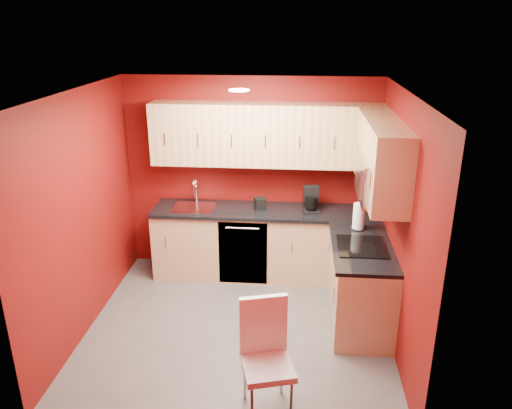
# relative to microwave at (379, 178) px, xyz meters

# --- Properties ---
(floor) EXTENTS (3.20, 3.20, 0.00)m
(floor) POSITION_rel_microwave_xyz_m (-1.39, -0.20, -1.66)
(floor) COLOR #504D4B
(floor) RESTS_ON ground
(ceiling) EXTENTS (3.20, 3.20, 0.00)m
(ceiling) POSITION_rel_microwave_xyz_m (-1.39, -0.20, 0.84)
(ceiling) COLOR white
(ceiling) RESTS_ON wall_back
(wall_back) EXTENTS (3.20, 0.00, 3.20)m
(wall_back) POSITION_rel_microwave_xyz_m (-1.39, 1.30, -0.41)
(wall_back) COLOR #65090A
(wall_back) RESTS_ON floor
(wall_front) EXTENTS (3.20, 0.00, 3.20)m
(wall_front) POSITION_rel_microwave_xyz_m (-1.39, -1.70, -0.41)
(wall_front) COLOR #65090A
(wall_front) RESTS_ON floor
(wall_left) EXTENTS (0.00, 3.00, 3.00)m
(wall_left) POSITION_rel_microwave_xyz_m (-2.99, -0.20, -0.41)
(wall_left) COLOR #65090A
(wall_left) RESTS_ON floor
(wall_right) EXTENTS (0.00, 3.00, 3.00)m
(wall_right) POSITION_rel_microwave_xyz_m (0.21, -0.20, -0.41)
(wall_right) COLOR #65090A
(wall_right) RESTS_ON floor
(base_cabinets_back) EXTENTS (2.80, 0.60, 0.87)m
(base_cabinets_back) POSITION_rel_microwave_xyz_m (-1.19, 1.00, -1.22)
(base_cabinets_back) COLOR tan
(base_cabinets_back) RESTS_ON floor
(base_cabinets_right) EXTENTS (0.60, 1.30, 0.87)m
(base_cabinets_right) POSITION_rel_microwave_xyz_m (-0.09, 0.05, -1.22)
(base_cabinets_right) COLOR tan
(base_cabinets_right) RESTS_ON floor
(countertop_back) EXTENTS (2.80, 0.63, 0.04)m
(countertop_back) POSITION_rel_microwave_xyz_m (-1.19, 0.99, -0.77)
(countertop_back) COLOR black
(countertop_back) RESTS_ON base_cabinets_back
(countertop_right) EXTENTS (0.63, 1.27, 0.04)m
(countertop_right) POSITION_rel_microwave_xyz_m (-0.11, 0.04, -0.77)
(countertop_right) COLOR black
(countertop_right) RESTS_ON base_cabinets_right
(upper_cabinets_back) EXTENTS (2.80, 0.35, 0.75)m
(upper_cabinets_back) POSITION_rel_microwave_xyz_m (-1.19, 1.13, 0.17)
(upper_cabinets_back) COLOR tan
(upper_cabinets_back) RESTS_ON wall_back
(upper_cabinets_right) EXTENTS (0.35, 1.55, 0.75)m
(upper_cabinets_right) POSITION_rel_microwave_xyz_m (0.03, 0.24, 0.23)
(upper_cabinets_right) COLOR tan
(upper_cabinets_right) RESTS_ON wall_right
(microwave) EXTENTS (0.42, 0.76, 0.42)m
(microwave) POSITION_rel_microwave_xyz_m (0.00, 0.00, 0.00)
(microwave) COLOR silver
(microwave) RESTS_ON upper_cabinets_right
(cooktop) EXTENTS (0.50, 0.55, 0.01)m
(cooktop) POSITION_rel_microwave_xyz_m (-0.11, 0.00, -0.74)
(cooktop) COLOR black
(cooktop) RESTS_ON countertop_right
(sink) EXTENTS (0.52, 0.42, 0.35)m
(sink) POSITION_rel_microwave_xyz_m (-2.09, 1.00, -0.72)
(sink) COLOR silver
(sink) RESTS_ON countertop_back
(dishwasher_front) EXTENTS (0.60, 0.02, 0.82)m
(dishwasher_front) POSITION_rel_microwave_xyz_m (-1.44, 0.71, -1.22)
(dishwasher_front) COLOR black
(dishwasher_front) RESTS_ON base_cabinets_back
(downlight) EXTENTS (0.20, 0.20, 0.01)m
(downlight) POSITION_rel_microwave_xyz_m (-1.39, 0.10, 0.82)
(downlight) COLOR white
(downlight) RESTS_ON ceiling
(coffee_maker) EXTENTS (0.21, 0.27, 0.31)m
(coffee_maker) POSITION_rel_microwave_xyz_m (-0.63, 0.97, -0.60)
(coffee_maker) COLOR black
(coffee_maker) RESTS_ON countertop_back
(napkin_holder) EXTENTS (0.17, 0.17, 0.14)m
(napkin_holder) POSITION_rel_microwave_xyz_m (-1.26, 1.02, -0.68)
(napkin_holder) COLOR black
(napkin_holder) RESTS_ON countertop_back
(paper_towel) EXTENTS (0.20, 0.20, 0.30)m
(paper_towel) POSITION_rel_microwave_xyz_m (-0.11, 0.48, -0.60)
(paper_towel) COLOR white
(paper_towel) RESTS_ON countertop_right
(dining_chair) EXTENTS (0.50, 0.52, 1.00)m
(dining_chair) POSITION_rel_microwave_xyz_m (-1.00, -1.40, -1.16)
(dining_chair) COLOR silver
(dining_chair) RESTS_ON floor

